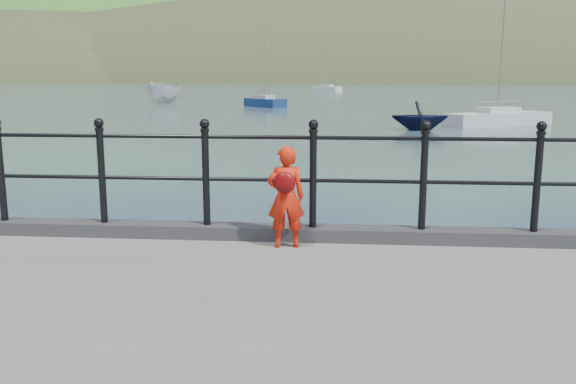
# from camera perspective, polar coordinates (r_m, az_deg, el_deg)

# --- Properties ---
(ground) EXTENTS (600.00, 600.00, 0.00)m
(ground) POSITION_cam_1_polar(r_m,az_deg,el_deg) (7.39, -2.45, -11.54)
(ground) COLOR #2D4251
(ground) RESTS_ON ground
(kerb) EXTENTS (60.00, 0.30, 0.15)m
(kerb) POSITION_cam_1_polar(r_m,az_deg,el_deg) (6.90, -2.68, -3.75)
(kerb) COLOR #28282B
(kerb) RESTS_ON quay
(railing) EXTENTS (18.11, 0.11, 1.20)m
(railing) POSITION_cam_1_polar(r_m,az_deg,el_deg) (6.75, -2.73, 2.41)
(railing) COLOR black
(railing) RESTS_ON kerb
(far_shore) EXTENTS (830.00, 200.00, 156.00)m
(far_shore) POSITION_cam_1_polar(r_m,az_deg,el_deg) (250.30, 13.54, 4.92)
(far_shore) COLOR #333A21
(far_shore) RESTS_ON ground
(child) EXTENTS (0.44, 0.35, 1.09)m
(child) POSITION_cam_1_polar(r_m,az_deg,el_deg) (6.45, -0.20, -0.41)
(child) COLOR red
(child) RESTS_ON quay
(launch_white) EXTENTS (3.12, 5.64, 2.06)m
(launch_white) POSITION_cam_1_polar(r_m,az_deg,el_deg) (59.55, -11.54, 9.10)
(launch_white) COLOR silver
(launch_white) RESTS_ON ground
(launch_navy) EXTENTS (2.77, 2.40, 1.46)m
(launch_navy) POSITION_cam_1_polar(r_m,az_deg,el_deg) (31.56, 12.23, 6.98)
(launch_navy) COLOR black
(launch_navy) RESTS_ON ground
(sailboat_deep) EXTENTS (4.92, 4.94, 8.05)m
(sailboat_deep) POSITION_cam_1_polar(r_m,az_deg,el_deg) (100.37, 3.69, 9.61)
(sailboat_deep) COLOR silver
(sailboat_deep) RESTS_ON ground
(sailboat_port) EXTENTS (4.06, 4.41, 6.82)m
(sailboat_port) POSITION_cam_1_polar(r_m,az_deg,el_deg) (52.73, -2.17, 8.33)
(sailboat_port) COLOR navy
(sailboat_port) RESTS_ON ground
(sailboat_near) EXTENTS (6.40, 4.74, 8.75)m
(sailboat_near) POSITION_cam_1_polar(r_m,az_deg,el_deg) (35.82, 19.02, 6.46)
(sailboat_near) COLOR beige
(sailboat_near) RESTS_ON ground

